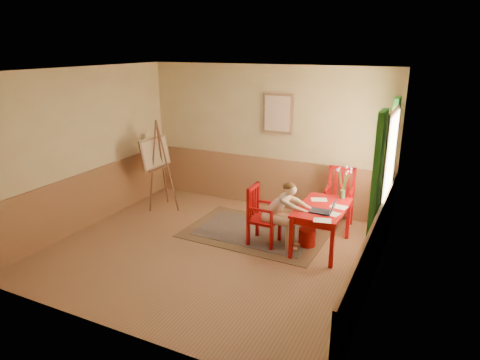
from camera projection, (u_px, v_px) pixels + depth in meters
The scene contains 14 objects.
room at pixel (209, 166), 6.41m from camera, with size 5.04×4.54×2.84m.
wainscot at pixel (233, 204), 7.37m from camera, with size 5.00×4.50×1.00m.
window at pixel (386, 170), 6.38m from camera, with size 0.12×2.01×2.20m.
wall_portrait at pixel (278, 113), 8.05m from camera, with size 0.60×0.05×0.76m.
rug at pixel (256, 232), 7.44m from camera, with size 2.44×1.65×0.02m.
table at pixel (322, 212), 6.69m from camera, with size 0.72×1.20×0.72m.
chair_left at pixel (262, 215), 6.92m from camera, with size 0.46×0.44×0.99m.
chair_back at pixel (339, 198), 7.56m from camera, with size 0.51×0.53×1.08m.
figure at pixel (281, 211), 6.75m from camera, with size 0.82×0.36×1.12m.
laptop at pixel (325, 210), 6.41m from camera, with size 0.38×0.23×0.23m.
papers at pixel (328, 210), 6.53m from camera, with size 0.66×1.07×0.00m.
vase at pixel (344, 184), 6.95m from camera, with size 0.26×0.27×0.55m.
wastebasket at pixel (307, 238), 6.91m from camera, with size 0.28×0.28×0.30m, color #9F110D.
easel at pixel (157, 156), 8.32m from camera, with size 0.61×0.79×1.79m.
Camera 1 is at (3.09, -5.36, 3.15)m, focal length 31.78 mm.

